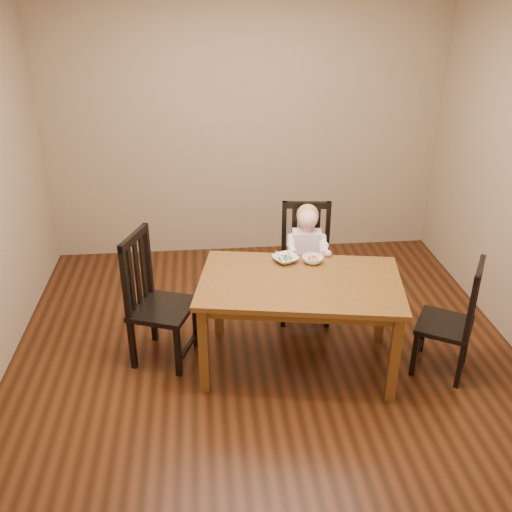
{
  "coord_description": "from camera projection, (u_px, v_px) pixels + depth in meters",
  "views": [
    {
      "loc": [
        -0.44,
        -3.66,
        2.71
      ],
      "look_at": [
        -0.06,
        0.25,
        0.76
      ],
      "focal_mm": 40.0,
      "sensor_mm": 36.0,
      "label": 1
    }
  ],
  "objects": [
    {
      "name": "bowl_veg",
      "position": [
        313.0,
        260.0,
        4.36
      ],
      "size": [
        0.2,
        0.2,
        0.05
      ],
      "primitive_type": "imported",
      "rotation": [
        0.0,
        0.0,
        0.3
      ],
      "color": "white",
      "rests_on": "dining_table"
    },
    {
      "name": "toddler",
      "position": [
        306.0,
        252.0,
        4.78
      ],
      "size": [
        0.37,
        0.43,
        0.55
      ],
      "primitive_type": null,
      "rotation": [
        0.0,
        0.0,
        3.02
      ],
      "color": "silver",
      "rests_on": "chair_child"
    },
    {
      "name": "chair_child",
      "position": [
        305.0,
        264.0,
        4.89
      ],
      "size": [
        0.48,
        0.46,
        1.0
      ],
      "rotation": [
        0.0,
        0.0,
        3.02
      ],
      "color": "black",
      "rests_on": "room"
    },
    {
      "name": "bowl_peas",
      "position": [
        285.0,
        259.0,
        4.37
      ],
      "size": [
        0.24,
        0.24,
        0.05
      ],
      "primitive_type": "imported",
      "rotation": [
        0.0,
        0.0,
        0.41
      ],
      "color": "white",
      "rests_on": "dining_table"
    },
    {
      "name": "fork",
      "position": [
        280.0,
        257.0,
        4.35
      ],
      "size": [
        0.06,
        0.11,
        0.05
      ],
      "rotation": [
        0.0,
        0.0,
        0.42
      ],
      "color": "silver",
      "rests_on": "bowl_peas"
    },
    {
      "name": "chair_left",
      "position": [
        156.0,
        301.0,
        4.3
      ],
      "size": [
        0.56,
        0.57,
        1.04
      ],
      "rotation": [
        0.0,
        0.0,
        -1.92
      ],
      "color": "black",
      "rests_on": "room"
    },
    {
      "name": "room",
      "position": [
        268.0,
        195.0,
        3.91
      ],
      "size": [
        4.01,
        4.01,
        2.71
      ],
      "color": "#45200E",
      "rests_on": "ground"
    },
    {
      "name": "chair_right",
      "position": [
        452.0,
        321.0,
        4.16
      ],
      "size": [
        0.53,
        0.54,
        0.92
      ],
      "rotation": [
        0.0,
        0.0,
        1.02
      ],
      "color": "black",
      "rests_on": "room"
    },
    {
      "name": "dining_table",
      "position": [
        300.0,
        291.0,
        4.15
      ],
      "size": [
        1.59,
        1.12,
        0.73
      ],
      "rotation": [
        0.0,
        0.0,
        -0.18
      ],
      "color": "#553113",
      "rests_on": "room"
    }
  ]
}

